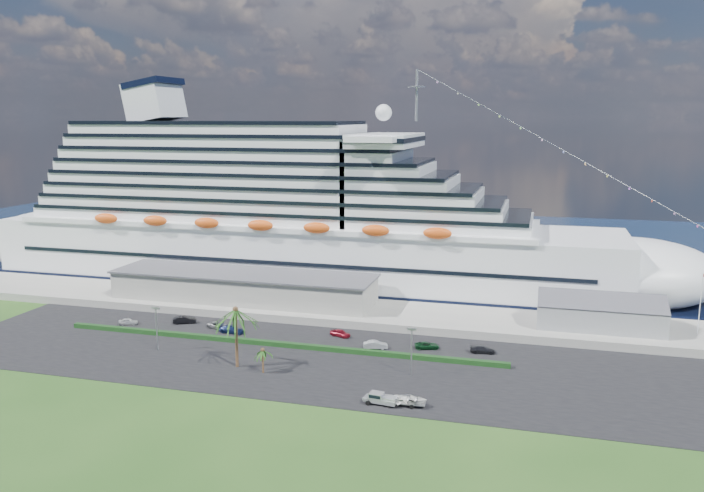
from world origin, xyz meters
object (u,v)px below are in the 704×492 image
(parked_car_3, at_px, (231,329))
(boat_trailer, at_px, (410,399))
(pickup_truck, at_px, (380,398))
(cruise_ship, at_px, (294,221))

(parked_car_3, xyz_separation_m, boat_trailer, (41.38, -25.54, 0.34))
(parked_car_3, bearing_deg, boat_trailer, -115.25)
(parked_car_3, height_order, boat_trailer, boat_trailer)
(parked_car_3, xyz_separation_m, pickup_truck, (36.84, -26.03, 0.22))
(parked_car_3, bearing_deg, pickup_truck, -118.81)
(cruise_ship, xyz_separation_m, boat_trailer, (43.72, -68.40, -15.47))
(parked_car_3, distance_m, pickup_truck, 45.11)
(cruise_ship, relative_size, pickup_truck, 36.41)
(cruise_ship, height_order, pickup_truck, cruise_ship)
(cruise_ship, height_order, boat_trailer, cruise_ship)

